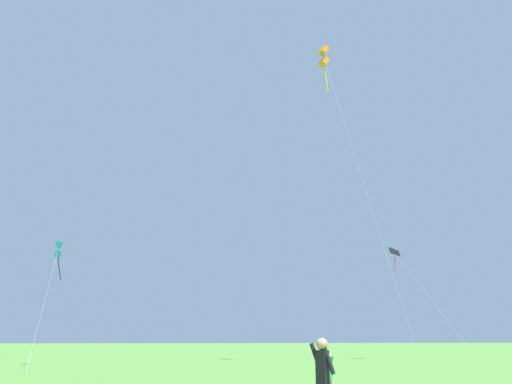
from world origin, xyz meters
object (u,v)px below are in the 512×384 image
kite_orange_box (324,58)px  person_child_small (328,374)px  kite_teal_box (58,251)px  person_in_blue_jacket (323,374)px  kite_black_large (398,258)px

kite_orange_box → person_child_small: 35.13m
kite_orange_box → kite_teal_box: bearing=-177.7°
kite_orange_box → person_in_blue_jacket: 38.19m
person_child_small → kite_black_large: bearing=64.1°
person_child_small → kite_teal_box: bearing=117.8°
kite_black_large → person_in_blue_jacket: 38.85m
person_child_small → person_in_blue_jacket: 4.22m
kite_black_large → kite_orange_box: size_ratio=0.40×
kite_teal_box → kite_orange_box: kite_orange_box is taller
kite_orange_box → person_child_small: size_ratio=18.42×
kite_black_large → kite_orange_box: 18.59m
kite_orange_box → kite_black_large: bearing=36.5°
kite_orange_box → person_in_blue_jacket: bearing=-106.2°
kite_black_large → person_in_blue_jacket: bearing=-114.9°
kite_black_large → kite_teal_box: bearing=-166.8°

